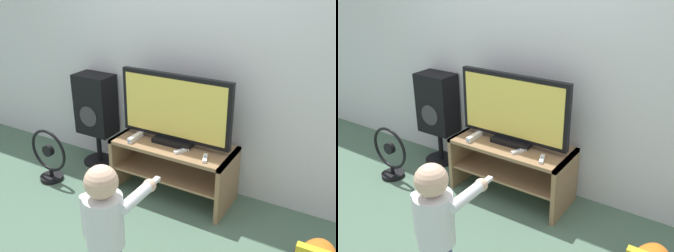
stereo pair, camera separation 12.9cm
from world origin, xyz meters
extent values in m
plane|color=#4C6B56|center=(0.00, 0.00, 0.00)|extent=(16.00, 16.00, 0.00)
cube|color=silver|center=(0.00, 0.54, 1.30)|extent=(10.00, 0.06, 2.60)
cube|color=#93704C|center=(0.00, 0.23, 0.49)|extent=(1.06, 0.46, 0.03)
cube|color=#93704C|center=(0.00, 0.23, 0.23)|extent=(1.02, 0.42, 0.02)
cube|color=#93704C|center=(-0.51, 0.23, 0.25)|extent=(0.04, 0.46, 0.50)
cube|color=#93704C|center=(0.51, 0.23, 0.25)|extent=(0.04, 0.46, 0.50)
cube|color=black|center=(0.00, 0.26, 0.52)|extent=(0.35, 0.20, 0.04)
cube|color=black|center=(0.00, 0.26, 0.83)|extent=(1.01, 0.05, 0.57)
cube|color=#F2D859|center=(0.00, 0.23, 0.83)|extent=(0.94, 0.01, 0.50)
cube|color=white|center=(-0.33, 0.13, 0.52)|extent=(0.04, 0.19, 0.04)
cube|color=#3F8CE5|center=(-0.33, 0.04, 0.52)|extent=(0.03, 0.00, 0.01)
cube|color=white|center=(0.36, 0.11, 0.51)|extent=(0.08, 0.13, 0.02)
cylinder|color=#337FD8|center=(0.36, 0.11, 0.53)|extent=(0.01, 0.01, 0.00)
cube|color=white|center=(0.14, 0.12, 0.51)|extent=(0.09, 0.13, 0.02)
cylinder|color=#337FD8|center=(0.14, 0.12, 0.53)|extent=(0.01, 0.01, 0.00)
cylinder|color=white|center=(0.19, -0.94, 0.54)|extent=(0.23, 0.23, 0.34)
sphere|color=beige|center=(0.19, -0.94, 0.81)|extent=(0.20, 0.20, 0.20)
cylinder|color=white|center=(0.06, -0.94, 0.53)|extent=(0.07, 0.07, 0.28)
cylinder|color=white|center=(0.33, -0.80, 0.67)|extent=(0.07, 0.28, 0.07)
sphere|color=beige|center=(0.33, -0.66, 0.67)|extent=(0.09, 0.09, 0.09)
cube|color=white|center=(0.33, -0.62, 0.67)|extent=(0.03, 0.13, 0.02)
cylinder|color=black|center=(-0.97, 0.37, 0.01)|extent=(0.34, 0.34, 0.02)
cylinder|color=black|center=(-0.97, 0.37, 0.17)|extent=(0.05, 0.05, 0.34)
cube|color=black|center=(-0.97, 0.37, 0.64)|extent=(0.38, 0.24, 0.61)
cylinder|color=#38383D|center=(-0.97, 0.25, 0.55)|extent=(0.21, 0.01, 0.21)
cylinder|color=black|center=(-1.14, -0.15, 0.02)|extent=(0.22, 0.22, 0.04)
cylinder|color=black|center=(-1.14, -0.15, 0.07)|extent=(0.04, 0.04, 0.07)
torus|color=black|center=(-1.14, -0.15, 0.31)|extent=(0.43, 0.03, 0.43)
cylinder|color=black|center=(-1.14, -0.15, 0.31)|extent=(0.11, 0.05, 0.11)
camera|label=1|loc=(1.41, -2.30, 1.92)|focal=40.00mm
camera|label=2|loc=(1.52, -2.24, 1.92)|focal=40.00mm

